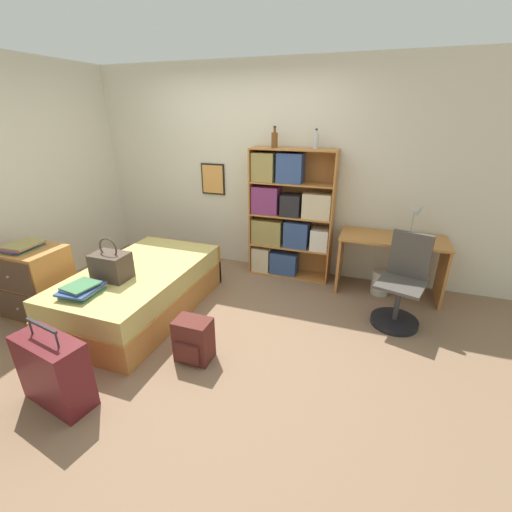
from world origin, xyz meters
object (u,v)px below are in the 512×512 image
at_px(waste_bin, 380,282).
at_px(desk_lamp, 417,215).
at_px(dresser, 35,282).
at_px(magazine_pile_on_dresser, 23,246).
at_px(desk, 391,255).
at_px(bed, 142,289).
at_px(book_stack_on_bed, 82,289).
at_px(bottle_green, 275,139).
at_px(handbag, 111,266).
at_px(bookcase, 286,216).
at_px(desk_chair, 400,296).
at_px(bottle_brown, 316,141).
at_px(backpack, 194,340).
at_px(suitcase, 54,371).

bearing_deg(waste_bin, desk_lamp, 15.44).
distance_m(dresser, magazine_pile_on_dresser, 0.40).
bearing_deg(desk, bed, -152.68).
height_order(book_stack_on_bed, bottle_green, bottle_green).
distance_m(magazine_pile_on_dresser, bottle_green, 2.90).
height_order(handbag, bottle_green, bottle_green).
distance_m(book_stack_on_bed, bookcase, 2.45).
relative_size(book_stack_on_bed, bottle_green, 1.48).
height_order(bookcase, desk_lamp, bookcase).
bearing_deg(dresser, bottle_green, 41.70).
bearing_deg(desk_chair, desk_lamp, 81.98).
bearing_deg(handbag, bottle_brown, 46.49).
distance_m(bottle_green, desk_chair, 2.22).
distance_m(handbag, book_stack_on_bed, 0.36).
height_order(bed, desk, desk).
bearing_deg(desk, bookcase, 175.24).
height_order(bookcase, backpack, bookcase).
bearing_deg(handbag, waste_bin, 31.05).
bearing_deg(desk_chair, bed, -165.75).
distance_m(dresser, backpack, 1.92).
distance_m(desk, backpack, 2.44).
xyz_separation_m(suitcase, dresser, (-1.19, 0.87, 0.10)).
distance_m(magazine_pile_on_dresser, desk_lamp, 4.11).
xyz_separation_m(bed, handbag, (-0.08, -0.28, 0.39)).
bearing_deg(suitcase, bottle_green, 72.54).
bearing_deg(magazine_pile_on_dresser, suitcase, -35.21).
bearing_deg(suitcase, book_stack_on_bed, 116.92).
bearing_deg(backpack, desk, 49.30).
distance_m(bottle_brown, desk_lamp, 1.39).
bearing_deg(handbag, desk_lamp, 29.73).
distance_m(desk, waste_bin, 0.36).
height_order(dresser, desk, dresser).
bearing_deg(suitcase, dresser, 143.94).
relative_size(handbag, bookcase, 0.26).
distance_m(handbag, magazine_pile_on_dresser, 0.94).
xyz_separation_m(handbag, backpack, (1.01, -0.26, -0.44)).
xyz_separation_m(desk, desk_lamp, (0.20, 0.02, 0.48)).
bearing_deg(handbag, desk_chair, 19.24).
bearing_deg(book_stack_on_bed, bottle_brown, 51.01).
bearing_deg(book_stack_on_bed, desk_lamp, 34.42).
bearing_deg(desk_lamp, waste_bin, -164.56).
bearing_deg(desk, bottle_brown, 172.52).
bearing_deg(bottle_brown, bed, -137.08).
xyz_separation_m(desk, desk_chair, (0.11, -0.63, -0.19)).
height_order(bed, desk_chair, desk_chair).
height_order(bed, magazine_pile_on_dresser, magazine_pile_on_dresser).
distance_m(bottle_green, backpack, 2.46).
bearing_deg(bed, desk_lamp, 25.93).
xyz_separation_m(desk, backpack, (-1.58, -1.84, -0.30)).
bearing_deg(bed, desk, 27.32).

